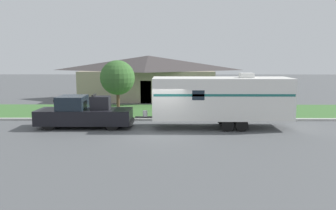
{
  "coord_description": "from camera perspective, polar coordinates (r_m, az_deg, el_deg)",
  "views": [
    {
      "loc": [
        0.46,
        -18.18,
        4.35
      ],
      "look_at": [
        0.3,
        1.5,
        1.4
      ],
      "focal_mm": 35.0,
      "sensor_mm": 36.0,
      "label": 1
    }
  ],
  "objects": [
    {
      "name": "house_across_street",
      "position": [
        33.79,
        -3.45,
        4.99
      ],
      "size": [
        13.84,
        7.87,
        4.39
      ],
      "color": "gray",
      "rests_on": "ground_plane"
    },
    {
      "name": "pickup_truck",
      "position": [
        20.68,
        -14.49,
        -1.46
      ],
      "size": [
        5.81,
        1.93,
        2.05
      ],
      "color": "black",
      "rests_on": "ground_plane"
    },
    {
      "name": "tree_in_yard",
      "position": [
        24.19,
        -8.78,
        4.71
      ],
      "size": [
        2.53,
        2.53,
        4.06
      ],
      "color": "brown",
      "rests_on": "ground_plane"
    },
    {
      "name": "travel_trailer",
      "position": [
        20.08,
        9.26,
        1.17
      ],
      "size": [
        9.36,
        2.36,
        3.35
      ],
      "color": "black",
      "rests_on": "ground_plane"
    },
    {
      "name": "mailbox",
      "position": [
        24.54,
        -18.75,
        0.23
      ],
      "size": [
        0.48,
        0.2,
        1.3
      ],
      "color": "brown",
      "rests_on": "ground_plane"
    },
    {
      "name": "lawn_strip",
      "position": [
        25.95,
        -0.56,
        -1.09
      ],
      "size": [
        80.0,
        7.0,
        0.03
      ],
      "color": "#3D6B33",
      "rests_on": "ground_plane"
    },
    {
      "name": "ground_plane",
      "position": [
        18.7,
        -0.97,
        -4.93
      ],
      "size": [
        120.0,
        120.0,
        0.0
      ],
      "primitive_type": "plane",
      "color": "#515456"
    },
    {
      "name": "curb_strip",
      "position": [
        22.35,
        -0.73,
        -2.51
      ],
      "size": [
        80.0,
        0.3,
        0.14
      ],
      "color": "#ADADA8",
      "rests_on": "ground_plane"
    }
  ]
}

